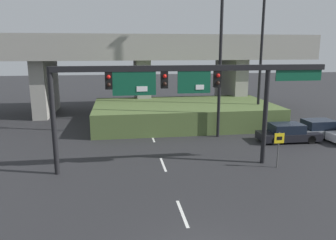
# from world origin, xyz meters

# --- Properties ---
(lane_markings) EXTENTS (0.14, 32.92, 0.01)m
(lane_markings) POSITION_xyz_m (0.00, 12.92, 0.00)
(lane_markings) COLOR silver
(lane_markings) RESTS_ON ground
(signal_gantry) EXTENTS (15.88, 0.44, 6.02)m
(signal_gantry) POSITION_xyz_m (1.06, 9.26, 4.91)
(signal_gantry) COLOR black
(signal_gantry) RESTS_ON ground
(speed_limit_sign) EXTENTS (0.60, 0.11, 2.17)m
(speed_limit_sign) POSITION_xyz_m (6.65, 8.35, 1.42)
(speed_limit_sign) COLOR #4C4C4C
(speed_limit_sign) RESTS_ON ground
(highway_light_pole_near) EXTENTS (0.70, 0.36, 17.15)m
(highway_light_pole_near) POSITION_xyz_m (10.03, 19.05, 8.95)
(highway_light_pole_near) COLOR black
(highway_light_pole_near) RESTS_ON ground
(highway_light_pole_far) EXTENTS (0.70, 0.36, 13.97)m
(highway_light_pole_far) POSITION_xyz_m (5.22, 15.64, 7.36)
(highway_light_pole_far) COLOR black
(highway_light_pole_far) RESTS_ON ground
(overpass_bridge) EXTENTS (36.26, 9.37, 8.28)m
(overpass_bridge) POSITION_xyz_m (0.00, 27.55, 5.69)
(overpass_bridge) COLOR gray
(overpass_bridge) RESTS_ON ground
(grass_embankment) EXTENTS (16.39, 8.99, 1.93)m
(grass_embankment) POSITION_xyz_m (3.39, 20.50, 0.97)
(grass_embankment) COLOR #4C6033
(grass_embankment) RESTS_ON ground
(parked_sedan_near_right) EXTENTS (4.61, 1.94, 1.38)m
(parked_sedan_near_right) POSITION_xyz_m (10.05, 13.50, 0.64)
(parked_sedan_near_right) COLOR black
(parked_sedan_near_right) RESTS_ON ground
(parked_sedan_mid_right) EXTENTS (4.38, 1.94, 1.43)m
(parked_sedan_mid_right) POSITION_xyz_m (13.13, 14.20, 0.66)
(parked_sedan_mid_right) COLOR gray
(parked_sedan_mid_right) RESTS_ON ground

